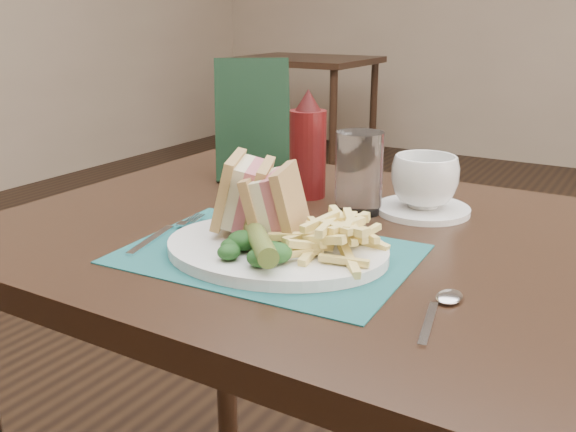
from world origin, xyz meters
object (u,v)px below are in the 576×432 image
(saucer, at_px, (423,209))
(ketchup_bottle, at_px, (308,144))
(table_main, at_px, (299,432))
(sandwich_half_a, at_px, (229,192))
(sandwich_half_b, at_px, (260,201))
(table_bg_left, at_px, (304,112))
(drinking_glass, at_px, (359,173))
(plate, at_px, (276,249))
(check_presenter, at_px, (253,120))
(coffee_cup, at_px, (425,181))
(placemat, at_px, (269,254))

(saucer, distance_m, ketchup_bottle, 0.22)
(table_main, relative_size, sandwich_half_a, 8.52)
(sandwich_half_b, bearing_deg, table_bg_left, 102.08)
(sandwich_half_a, bearing_deg, drinking_glass, 40.25)
(saucer, bearing_deg, table_bg_left, 122.69)
(plate, relative_size, check_presenter, 1.29)
(drinking_glass, xyz_separation_m, ketchup_bottle, (-0.11, 0.04, 0.03))
(check_presenter, bearing_deg, sandwich_half_b, -89.40)
(sandwich_half_a, relative_size, ketchup_bottle, 0.57)
(table_main, relative_size, check_presenter, 3.88)
(table_main, bearing_deg, plate, -73.35)
(table_main, distance_m, saucer, 0.43)
(sandwich_half_b, height_order, ketchup_bottle, ketchup_bottle)
(drinking_glass, bearing_deg, saucer, 28.66)
(table_main, distance_m, coffee_cup, 0.47)
(table_main, bearing_deg, coffee_cup, 47.63)
(coffee_cup, bearing_deg, plate, -109.71)
(check_presenter, bearing_deg, sandwich_half_a, -96.29)
(check_presenter, bearing_deg, table_bg_left, 82.99)
(table_main, bearing_deg, saucer, 47.63)
(coffee_cup, distance_m, ketchup_bottle, 0.21)
(placemat, distance_m, saucer, 0.31)
(table_main, relative_size, saucer, 6.00)
(sandwich_half_b, distance_m, drinking_glass, 0.22)
(ketchup_bottle, bearing_deg, saucer, 3.71)
(plate, bearing_deg, placemat, -176.45)
(coffee_cup, relative_size, ketchup_bottle, 0.57)
(table_bg_left, xyz_separation_m, ketchup_bottle, (1.70, -2.98, 0.47))
(placemat, height_order, check_presenter, check_presenter)
(coffee_cup, xyz_separation_m, drinking_glass, (-0.09, -0.05, 0.01))
(plate, relative_size, sandwich_half_a, 2.84)
(coffee_cup, bearing_deg, table_bg_left, 122.69)
(sandwich_half_a, relative_size, drinking_glass, 0.81)
(drinking_glass, bearing_deg, sandwich_half_b, -102.10)
(plate, height_order, check_presenter, check_presenter)
(plate, distance_m, coffee_cup, 0.30)
(table_bg_left, relative_size, sandwich_half_b, 9.35)
(plate, bearing_deg, drinking_glass, 78.10)
(ketchup_bottle, distance_m, check_presenter, 0.17)
(coffee_cup, bearing_deg, sandwich_half_a, -125.62)
(sandwich_half_a, height_order, saucer, sandwich_half_a)
(saucer, bearing_deg, sandwich_half_b, -117.50)
(placemat, xyz_separation_m, coffee_cup, (0.11, 0.29, 0.05))
(table_bg_left, relative_size, drinking_glass, 6.92)
(ketchup_bottle, bearing_deg, drinking_glass, -17.88)
(ketchup_bottle, bearing_deg, check_presenter, 158.59)
(sandwich_half_a, bearing_deg, table_bg_left, 92.73)
(coffee_cup, bearing_deg, sandwich_half_b, -117.50)
(table_main, height_order, drinking_glass, drinking_glass)
(drinking_glass, distance_m, check_presenter, 0.29)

